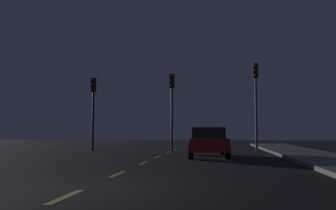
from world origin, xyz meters
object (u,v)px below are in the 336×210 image
object	(u,v)px
traffic_signal_left	(93,99)
traffic_signal_right	(256,90)
car_stopped_ahead	(208,142)
traffic_signal_center	(172,97)

from	to	relation	value
traffic_signal_left	traffic_signal_right	bearing A→B (deg)	0.01
traffic_signal_right	car_stopped_ahead	xyz separation A→B (m)	(-2.89, -4.75, -3.07)
traffic_signal_left	traffic_signal_center	bearing A→B (deg)	0.00
traffic_signal_center	traffic_signal_right	world-z (taller)	traffic_signal_right
traffic_signal_center	traffic_signal_right	size ratio (longest dim) A/B	0.90
car_stopped_ahead	traffic_signal_right	bearing A→B (deg)	58.73
traffic_signal_right	traffic_signal_left	bearing A→B (deg)	-179.99
traffic_signal_left	car_stopped_ahead	bearing A→B (deg)	-32.08
traffic_signal_center	car_stopped_ahead	size ratio (longest dim) A/B	1.08
traffic_signal_center	traffic_signal_right	bearing A→B (deg)	0.01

